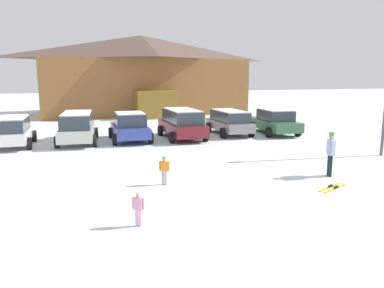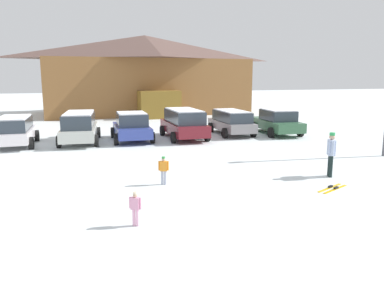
# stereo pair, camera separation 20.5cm
# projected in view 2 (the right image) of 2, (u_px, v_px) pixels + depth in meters

# --- Properties ---
(ground) EXTENTS (160.00, 160.00, 0.00)m
(ground) POSITION_uv_depth(u_px,v_px,m) (330.00, 232.00, 9.05)
(ground) COLOR silver
(ski_lodge) EXTENTS (20.18, 12.06, 7.69)m
(ski_lodge) POSITION_uv_depth(u_px,v_px,m) (145.00, 74.00, 37.87)
(ski_lodge) COLOR brown
(ski_lodge) RESTS_ON ground
(parked_white_suv) EXTENTS (2.14, 4.14, 1.58)m
(parked_white_suv) POSITION_uv_depth(u_px,v_px,m) (15.00, 130.00, 20.01)
(parked_white_suv) COLOR white
(parked_white_suv) RESTS_ON ground
(parked_silver_wagon) EXTENTS (2.46, 4.93, 1.72)m
(parked_silver_wagon) POSITION_uv_depth(u_px,v_px,m) (80.00, 126.00, 21.05)
(parked_silver_wagon) COLOR beige
(parked_silver_wagon) RESTS_ON ground
(parked_blue_hatchback) EXTENTS (2.29, 4.10, 1.66)m
(parked_blue_hatchback) POSITION_uv_depth(u_px,v_px,m) (132.00, 126.00, 21.65)
(parked_blue_hatchback) COLOR #324296
(parked_blue_hatchback) RESTS_ON ground
(parked_maroon_van) EXTENTS (2.23, 4.58, 1.76)m
(parked_maroon_van) POSITION_uv_depth(u_px,v_px,m) (184.00, 123.00, 22.39)
(parked_maroon_van) COLOR maroon
(parked_maroon_van) RESTS_ON ground
(parked_grey_wagon) EXTENTS (2.13, 4.26, 1.56)m
(parked_grey_wagon) POSITION_uv_depth(u_px,v_px,m) (231.00, 121.00, 23.88)
(parked_grey_wagon) COLOR gray
(parked_grey_wagon) RESTS_ON ground
(parked_green_coupe) EXTENTS (2.44, 4.69, 1.61)m
(parked_green_coupe) POSITION_uv_depth(u_px,v_px,m) (277.00, 121.00, 24.14)
(parked_green_coupe) COLOR #366443
(parked_green_coupe) RESTS_ON ground
(skier_adult_in_blue_parka) EXTENTS (0.39, 0.56, 1.67)m
(skier_adult_in_blue_parka) POSITION_uv_depth(u_px,v_px,m) (331.00, 152.00, 13.88)
(skier_adult_in_blue_parka) COLOR black
(skier_adult_in_blue_parka) RESTS_ON ground
(skier_child_in_pink_snowsuit) EXTENTS (0.29, 0.22, 0.89)m
(skier_child_in_pink_snowsuit) POSITION_uv_depth(u_px,v_px,m) (135.00, 207.00, 9.35)
(skier_child_in_pink_snowsuit) COLOR #EFADCE
(skier_child_in_pink_snowsuit) RESTS_ON ground
(skier_child_in_orange_jacket) EXTENTS (0.35, 0.21, 0.99)m
(skier_child_in_orange_jacket) POSITION_uv_depth(u_px,v_px,m) (164.00, 169.00, 12.93)
(skier_child_in_orange_jacket) COLOR #A8AFC6
(skier_child_in_orange_jacket) RESTS_ON ground
(pair_of_skis) EXTENTS (1.41, 0.85, 0.08)m
(pair_of_skis) POSITION_uv_depth(u_px,v_px,m) (333.00, 188.00, 12.52)
(pair_of_skis) COLOR gold
(pair_of_skis) RESTS_ON ground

